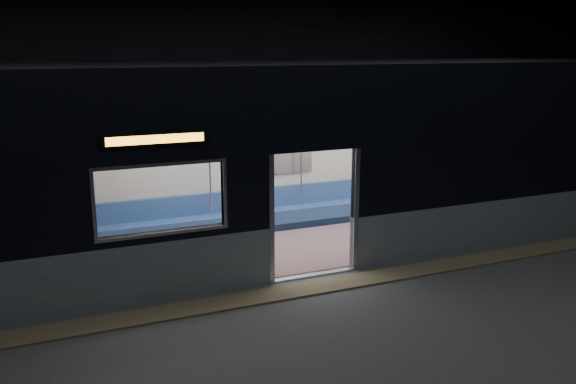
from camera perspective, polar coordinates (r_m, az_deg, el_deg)
station_floor at (r=9.12m, az=5.29°, el=-10.03°), size 24.00×14.00×0.01m
station_envelope at (r=8.36m, az=5.85°, el=13.69°), size 24.00×14.00×5.00m
tactile_strip at (r=9.56m, az=3.71°, el=-8.72°), size 22.80×0.50×0.03m
metro_car at (r=10.81m, az=-0.95°, el=4.03°), size 18.00×3.04×3.35m
passenger at (r=14.04m, az=14.19°, el=1.44°), size 0.41×0.68×1.35m
handbag at (r=13.87m, az=14.59°, el=0.81°), size 0.37×0.35×0.15m
transit_map at (r=12.32m, az=-0.32°, el=3.59°), size 1.08×0.03×0.70m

